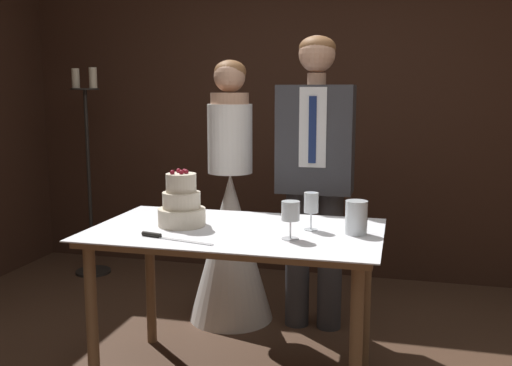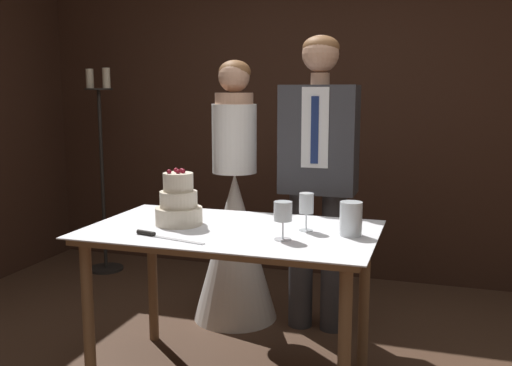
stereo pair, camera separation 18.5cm
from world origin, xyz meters
TOP-DOWN VIEW (x-y plane):
  - wall_back at (0.00, 2.15)m, footprint 5.13×0.12m
  - cake_table at (-0.15, 0.24)m, footprint 1.41×0.83m
  - tiered_cake at (-0.43, 0.24)m, footprint 0.24×0.24m
  - cake_knife at (-0.42, -0.02)m, footprint 0.38×0.11m
  - wine_glass_near at (0.21, 0.31)m, footprint 0.07×0.07m
  - wine_glass_middle at (0.15, 0.11)m, footprint 0.08×0.08m
  - hurricane_candle at (0.43, 0.28)m, footprint 0.10×0.10m
  - bride at (-0.42, 1.03)m, footprint 0.54×0.54m
  - groom at (0.12, 1.03)m, footprint 0.45×0.25m
  - candle_stand at (-1.78, 1.65)m, footprint 0.28×0.28m

SIDE VIEW (x-z plane):
  - bride at x=-0.42m, z-range -0.22..1.43m
  - cake_table at x=-0.15m, z-range 0.31..1.10m
  - candle_stand at x=-1.78m, z-range -0.03..1.61m
  - cake_knife at x=-0.42m, z-range 0.79..0.82m
  - hurricane_candle at x=0.43m, z-range 0.79..0.95m
  - tiered_cake at x=-0.43m, z-range 0.76..1.05m
  - wine_glass_middle at x=0.15m, z-range 0.83..1.01m
  - wine_glass_near at x=0.21m, z-range 0.83..1.02m
  - groom at x=0.12m, z-range 0.13..1.91m
  - wall_back at x=0.00m, z-range 0.00..2.73m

